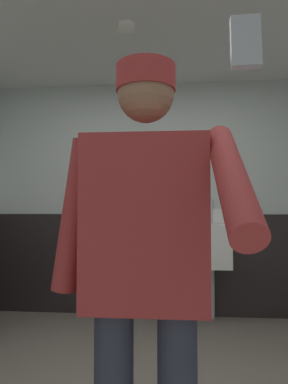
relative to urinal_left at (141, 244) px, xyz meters
name	(u,v)px	position (x,y,z in m)	size (l,w,h in m)	color
wall_back	(154,197)	(0.12, 0.22, 0.50)	(4.22, 0.12, 2.55)	silver
wainscot_band_back	(153,264)	(0.12, 0.14, -0.23)	(3.62, 0.03, 1.09)	black
downlight_far	(126,27)	(-0.01, -1.07, 1.76)	(0.14, 0.14, 0.03)	white
urinal_left	(141,244)	(0.00, 0.00, 0.00)	(0.40, 0.34, 1.24)	white
urinal_middle	(213,245)	(0.75, 0.00, 0.00)	(0.40, 0.34, 1.24)	white
privacy_divider_panel	(177,228)	(0.38, -0.07, 0.17)	(0.04, 0.40, 0.90)	#4C4C51
person	(146,260)	(0.24, -2.35, 0.20)	(0.65, 0.60, 1.68)	#2D3342
cell_phone	(246,42)	(0.48, -2.85, 0.73)	(0.06, 0.02, 0.11)	#A5A8B2
soap_dispenser	(246,198)	(1.12, 0.12, 0.49)	(0.10, 0.07, 0.18)	silver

